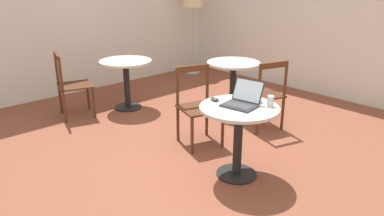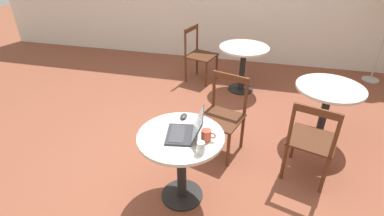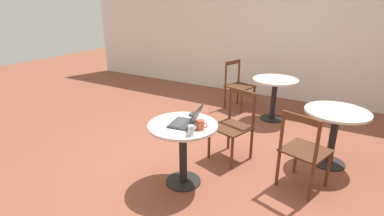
{
  "view_description": "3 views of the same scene",
  "coord_description": "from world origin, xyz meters",
  "px_view_note": "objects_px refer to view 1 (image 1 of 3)",
  "views": [
    {
      "loc": [
        -2.35,
        -2.55,
        1.87
      ],
      "look_at": [
        -0.01,
        -0.02,
        0.64
      ],
      "focal_mm": 35.0,
      "sensor_mm": 36.0,
      "label": 1
    },
    {
      "loc": [
        0.77,
        -2.43,
        2.2
      ],
      "look_at": [
        0.16,
        0.07,
        0.68
      ],
      "focal_mm": 28.0,
      "sensor_mm": 36.0,
      "label": 2
    },
    {
      "loc": [
        1.75,
        -2.92,
        1.97
      ],
      "look_at": [
        0.01,
        0.05,
        0.71
      ],
      "focal_mm": 28.0,
      "sensor_mm": 36.0,
      "label": 3
    }
  ],
  "objects_px": {
    "laptop": "(242,101)",
    "drinking_glass": "(270,101)",
    "mouse": "(215,99)",
    "cafe_table_near": "(239,124)",
    "floor_lamp": "(193,3)",
    "cafe_table_mid": "(233,74)",
    "chair_far_left": "(72,85)",
    "chair_mid_front": "(264,95)",
    "chair_near_back": "(198,106)",
    "cafe_table_far": "(126,72)",
    "mug": "(256,97)"
  },
  "relations": [
    {
      "from": "laptop",
      "to": "mug",
      "type": "distance_m",
      "value": 0.19
    },
    {
      "from": "chair_near_back",
      "to": "mug",
      "type": "relative_size",
      "value": 7.39
    },
    {
      "from": "drinking_glass",
      "to": "chair_far_left",
      "type": "bearing_deg",
      "value": 102.8
    },
    {
      "from": "cafe_table_mid",
      "to": "chair_far_left",
      "type": "height_order",
      "value": "chair_far_left"
    },
    {
      "from": "cafe_table_far",
      "to": "chair_far_left",
      "type": "xyz_separation_m",
      "value": [
        -0.74,
        0.22,
        -0.1
      ]
    },
    {
      "from": "drinking_glass",
      "to": "mouse",
      "type": "bearing_deg",
      "value": 119.72
    },
    {
      "from": "chair_mid_front",
      "to": "mouse",
      "type": "height_order",
      "value": "chair_mid_front"
    },
    {
      "from": "chair_near_back",
      "to": "chair_mid_front",
      "type": "height_order",
      "value": "same"
    },
    {
      "from": "chair_mid_front",
      "to": "mug",
      "type": "distance_m",
      "value": 1.14
    },
    {
      "from": "cafe_table_near",
      "to": "laptop",
      "type": "bearing_deg",
      "value": 6.01
    },
    {
      "from": "mug",
      "to": "chair_far_left",
      "type": "bearing_deg",
      "value": 103.81
    },
    {
      "from": "cafe_table_mid",
      "to": "cafe_table_far",
      "type": "height_order",
      "value": "same"
    },
    {
      "from": "cafe_table_far",
      "to": "floor_lamp",
      "type": "bearing_deg",
      "value": 22.57
    },
    {
      "from": "cafe_table_mid",
      "to": "mouse",
      "type": "xyz_separation_m",
      "value": [
        -1.42,
        -1.0,
        0.19
      ]
    },
    {
      "from": "cafe_table_mid",
      "to": "laptop",
      "type": "xyz_separation_m",
      "value": [
        -1.33,
        -1.27,
        0.22
      ]
    },
    {
      "from": "mug",
      "to": "drinking_glass",
      "type": "height_order",
      "value": "drinking_glass"
    },
    {
      "from": "chair_near_back",
      "to": "cafe_table_near",
      "type": "bearing_deg",
      "value": -106.97
    },
    {
      "from": "chair_far_left",
      "to": "floor_lamp",
      "type": "xyz_separation_m",
      "value": [
        2.87,
        0.67,
        0.91
      ]
    },
    {
      "from": "cafe_table_mid",
      "to": "chair_mid_front",
      "type": "distance_m",
      "value": 0.75
    },
    {
      "from": "mouse",
      "to": "mug",
      "type": "xyz_separation_m",
      "value": [
        0.27,
        -0.29,
        0.03
      ]
    },
    {
      "from": "cafe_table_near",
      "to": "chair_mid_front",
      "type": "bearing_deg",
      "value": 25.99
    },
    {
      "from": "chair_near_back",
      "to": "laptop",
      "type": "relative_size",
      "value": 2.53
    },
    {
      "from": "drinking_glass",
      "to": "chair_near_back",
      "type": "bearing_deg",
      "value": 88.14
    },
    {
      "from": "cafe_table_near",
      "to": "floor_lamp",
      "type": "distance_m",
      "value": 4.17
    },
    {
      "from": "chair_near_back",
      "to": "mouse",
      "type": "relative_size",
      "value": 8.94
    },
    {
      "from": "floor_lamp",
      "to": "mouse",
      "type": "distance_m",
      "value": 3.95
    },
    {
      "from": "mug",
      "to": "drinking_glass",
      "type": "relative_size",
      "value": 1.19
    },
    {
      "from": "mouse",
      "to": "drinking_glass",
      "type": "bearing_deg",
      "value": -60.28
    },
    {
      "from": "chair_mid_front",
      "to": "laptop",
      "type": "xyz_separation_m",
      "value": [
        -1.11,
        -0.56,
        0.32
      ]
    },
    {
      "from": "cafe_table_mid",
      "to": "chair_mid_front",
      "type": "relative_size",
      "value": 0.84
    },
    {
      "from": "chair_near_back",
      "to": "mug",
      "type": "xyz_separation_m",
      "value": [
        -0.02,
        -0.83,
        0.32
      ]
    },
    {
      "from": "cafe_table_near",
      "to": "floor_lamp",
      "type": "xyz_separation_m",
      "value": [
        2.45,
        3.28,
        0.81
      ]
    },
    {
      "from": "mouse",
      "to": "drinking_glass",
      "type": "relative_size",
      "value": 0.98
    },
    {
      "from": "cafe_table_mid",
      "to": "chair_far_left",
      "type": "bearing_deg",
      "value": 143.36
    },
    {
      "from": "chair_near_back",
      "to": "drinking_glass",
      "type": "bearing_deg",
      "value": -91.86
    },
    {
      "from": "cafe_table_mid",
      "to": "laptop",
      "type": "height_order",
      "value": "laptop"
    },
    {
      "from": "laptop",
      "to": "chair_near_back",
      "type": "bearing_deg",
      "value": 75.64
    },
    {
      "from": "cafe_table_mid",
      "to": "cafe_table_far",
      "type": "bearing_deg",
      "value": 133.34
    },
    {
      "from": "cafe_table_near",
      "to": "cafe_table_mid",
      "type": "bearing_deg",
      "value": 42.92
    },
    {
      "from": "chair_far_left",
      "to": "mouse",
      "type": "relative_size",
      "value": 8.94
    },
    {
      "from": "chair_far_left",
      "to": "mouse",
      "type": "bearing_deg",
      "value": -80.94
    },
    {
      "from": "cafe_table_mid",
      "to": "mug",
      "type": "bearing_deg",
      "value": -131.55
    },
    {
      "from": "cafe_table_near",
      "to": "chair_near_back",
      "type": "distance_m",
      "value": 0.85
    },
    {
      "from": "laptop",
      "to": "drinking_glass",
      "type": "height_order",
      "value": "laptop"
    },
    {
      "from": "chair_mid_front",
      "to": "chair_near_back",
      "type": "bearing_deg",
      "value": 164.78
    },
    {
      "from": "chair_mid_front",
      "to": "chair_far_left",
      "type": "distance_m",
      "value": 2.58
    },
    {
      "from": "cafe_table_mid",
      "to": "floor_lamp",
      "type": "xyz_separation_m",
      "value": [
        1.07,
        2.0,
        0.81
      ]
    },
    {
      "from": "floor_lamp",
      "to": "mug",
      "type": "bearing_deg",
      "value": -123.99
    },
    {
      "from": "cafe_table_far",
      "to": "chair_far_left",
      "type": "distance_m",
      "value": 0.78
    },
    {
      "from": "chair_mid_front",
      "to": "cafe_table_mid",
      "type": "bearing_deg",
      "value": 73.14
    }
  ]
}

